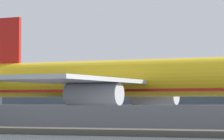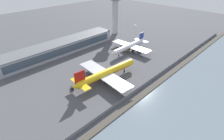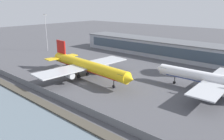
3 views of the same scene
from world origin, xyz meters
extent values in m
plane|color=#4C4C51|center=(0.00, 0.00, 0.00)|extent=(500.00, 500.00, 0.00)
cube|color=#474238|center=(0.00, -20.50, 0.25)|extent=(320.00, 3.00, 0.50)
cube|color=slate|center=(0.00, -16.00, 1.16)|extent=(280.00, 0.08, 2.31)
cylinder|color=slate|center=(0.00, -16.00, 1.16)|extent=(0.10, 0.10, 2.31)
cylinder|color=yellow|center=(-2.84, 5.53, 5.47)|extent=(44.54, 8.12, 4.47)
cube|color=red|center=(-2.84, 5.53, 4.25)|extent=(37.84, 6.68, 0.80)
cube|color=#B7BABF|center=(-4.17, 16.31, 4.92)|extent=(11.48, 22.01, 0.45)
cube|color=#B7BABF|center=(-5.92, -4.89, 4.92)|extent=(11.48, 22.01, 0.45)
cylinder|color=#B7BABF|center=(-2.98, 14.51, 3.46)|extent=(6.39, 2.96, 2.46)
cylinder|color=#B7BABF|center=(-4.46, -3.30, 3.46)|extent=(6.39, 2.96, 2.46)
cube|color=yellow|center=(-21.95, 11.03, 5.81)|extent=(5.06, 8.14, 0.36)
cylinder|color=black|center=(-5.73, 8.12, 1.93)|extent=(0.36, 0.36, 2.61)
cylinder|color=black|center=(-5.73, 8.12, 0.63)|extent=(1.52, 1.12, 1.44)
cylinder|color=black|center=(-6.12, 3.45, 1.93)|extent=(0.36, 0.36, 2.61)
cylinder|color=black|center=(-6.12, 3.45, 0.63)|extent=(1.52, 1.12, 1.44)
cube|color=#1E2328|center=(-24.45, 13.03, 0.75)|extent=(2.79, 3.58, 1.11)
cube|color=#283847|center=(-24.62, 12.66, 1.55)|extent=(1.63, 1.55, 0.50)
cylinder|color=black|center=(-24.25, 11.84, 0.35)|extent=(0.49, 0.73, 0.70)
cylinder|color=black|center=(-23.42, 13.64, 0.35)|extent=(0.49, 0.73, 0.70)
cylinder|color=black|center=(-24.66, 14.21, 0.35)|extent=(0.49, 0.73, 0.70)
cube|color=#3D4C5B|center=(-2.23, 54.62, 5.07)|extent=(93.88, 0.16, 5.53)
camera|label=1|loc=(22.15, -68.69, 2.57)|focal=105.00mm
camera|label=2|loc=(-67.71, -62.80, 63.21)|focal=28.00mm
camera|label=3|loc=(61.59, -53.13, 29.65)|focal=35.00mm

